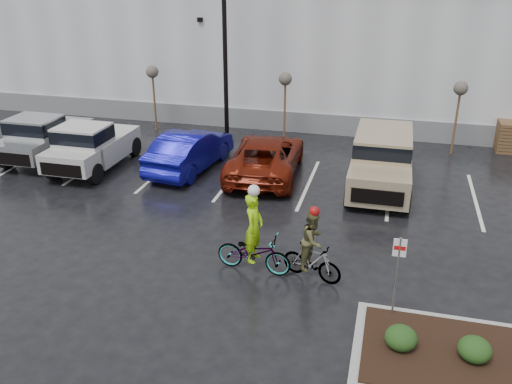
% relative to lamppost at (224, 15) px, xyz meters
% --- Properties ---
extents(ground, '(120.00, 120.00, 0.00)m').
position_rel_lamppost_xyz_m(ground, '(4.00, -12.00, -5.69)').
color(ground, black).
rests_on(ground, ground).
extents(warehouse, '(60.50, 15.50, 7.20)m').
position_rel_lamppost_xyz_m(warehouse, '(4.00, 9.99, -2.04)').
color(warehouse, silver).
rests_on(warehouse, ground).
extents(wooded_ridge, '(80.00, 25.00, 6.00)m').
position_rel_lamppost_xyz_m(wooded_ridge, '(4.00, 33.00, -2.69)').
color(wooded_ridge, '#1B3717').
rests_on(wooded_ridge, ground).
extents(lamppost, '(0.50, 1.00, 9.22)m').
position_rel_lamppost_xyz_m(lamppost, '(0.00, 0.00, 0.00)').
color(lamppost, black).
rests_on(lamppost, ground).
extents(sapling_west, '(0.60, 0.60, 3.20)m').
position_rel_lamppost_xyz_m(sapling_west, '(-4.00, 1.00, -2.96)').
color(sapling_west, brown).
rests_on(sapling_west, ground).
extents(sapling_mid, '(0.60, 0.60, 3.20)m').
position_rel_lamppost_xyz_m(sapling_mid, '(2.50, 1.00, -2.96)').
color(sapling_mid, brown).
rests_on(sapling_mid, ground).
extents(sapling_east, '(0.60, 0.60, 3.20)m').
position_rel_lamppost_xyz_m(sapling_east, '(10.00, 1.00, -2.96)').
color(sapling_east, brown).
rests_on(sapling_east, ground).
extents(pallet_stack_a, '(1.20, 1.20, 1.35)m').
position_rel_lamppost_xyz_m(pallet_stack_a, '(12.50, 2.00, -5.01)').
color(pallet_stack_a, brown).
rests_on(pallet_stack_a, ground).
extents(shrub_a, '(0.70, 0.70, 0.52)m').
position_rel_lamppost_xyz_m(shrub_a, '(8.00, -13.00, -5.27)').
color(shrub_a, '#1A3612').
rests_on(shrub_a, curb_island).
extents(shrub_b, '(0.70, 0.70, 0.52)m').
position_rel_lamppost_xyz_m(shrub_b, '(9.50, -13.00, -5.27)').
color(shrub_b, '#1A3612').
rests_on(shrub_b, curb_island).
extents(fire_lane_sign, '(0.30, 0.05, 2.20)m').
position_rel_lamppost_xyz_m(fire_lane_sign, '(7.80, -11.80, -4.28)').
color(fire_lane_sign, gray).
rests_on(fire_lane_sign, ground).
extents(pickup_silver, '(2.10, 5.20, 1.96)m').
position_rel_lamppost_xyz_m(pickup_silver, '(-6.82, -3.61, -4.71)').
color(pickup_silver, '#ABAFB3').
rests_on(pickup_silver, ground).
extents(pickup_white, '(2.10, 5.20, 1.96)m').
position_rel_lamppost_xyz_m(pickup_white, '(-4.27, -4.18, -4.71)').
color(pickup_white, '#BBBAB7').
rests_on(pickup_white, ground).
extents(car_blue, '(2.28, 5.06, 1.61)m').
position_rel_lamppost_xyz_m(car_blue, '(-0.42, -3.60, -4.88)').
color(car_blue, '#0C0C87').
rests_on(car_blue, ground).
extents(car_red, '(2.96, 5.73, 1.54)m').
position_rel_lamppost_xyz_m(car_red, '(2.69, -3.44, -4.91)').
color(car_red, '#681709').
rests_on(car_red, ground).
extents(suv_tan, '(2.20, 5.10, 2.06)m').
position_rel_lamppost_xyz_m(suv_tan, '(7.12, -3.80, -4.66)').
color(suv_tan, tan).
rests_on(suv_tan, ground).
extents(cyclist_hivis, '(2.17, 0.93, 2.56)m').
position_rel_lamppost_xyz_m(cyclist_hivis, '(4.06, -10.50, -4.90)').
color(cyclist_hivis, '#3F3F44').
rests_on(cyclist_hivis, ground).
extents(cyclist_olive, '(1.71, 0.96, 2.13)m').
position_rel_lamppost_xyz_m(cyclist_olive, '(5.66, -10.50, -4.90)').
color(cyclist_olive, '#3F3F44').
rests_on(cyclist_olive, ground).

